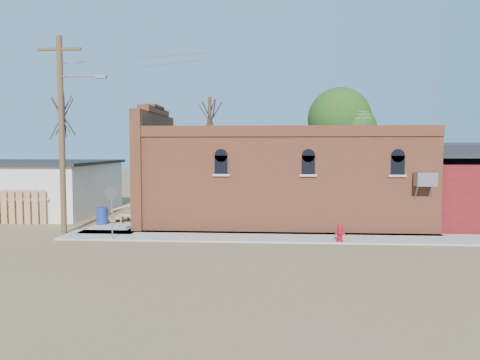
# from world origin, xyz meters

# --- Properties ---
(ground) EXTENTS (120.00, 120.00, 0.00)m
(ground) POSITION_xyz_m (0.00, 0.00, 0.00)
(ground) COLOR brown
(ground) RESTS_ON ground
(sidewalk_south) EXTENTS (19.00, 2.20, 0.08)m
(sidewalk_south) POSITION_xyz_m (1.50, 0.90, 0.04)
(sidewalk_south) COLOR #9E9991
(sidewalk_south) RESTS_ON ground
(sidewalk_west) EXTENTS (2.60, 10.00, 0.08)m
(sidewalk_west) POSITION_xyz_m (-6.30, 6.00, 0.04)
(sidewalk_west) COLOR #9E9991
(sidewalk_west) RESTS_ON ground
(brick_bar) EXTENTS (16.40, 7.97, 6.30)m
(brick_bar) POSITION_xyz_m (1.64, 5.49, 2.34)
(brick_bar) COLOR #A85433
(brick_bar) RESTS_ON ground
(red_shed) EXTENTS (5.40, 6.40, 4.30)m
(red_shed) POSITION_xyz_m (11.50, 5.50, 2.27)
(red_shed) COLOR #5E1018
(red_shed) RESTS_ON ground
(wood_fence) EXTENTS (5.20, 0.10, 1.80)m
(wood_fence) POSITION_xyz_m (-12.80, 3.80, 0.90)
(wood_fence) COLOR #A17748
(wood_fence) RESTS_ON ground
(utility_pole) EXTENTS (3.12, 0.26, 9.00)m
(utility_pole) POSITION_xyz_m (-8.14, 1.20, 4.77)
(utility_pole) COLOR #4D361E
(utility_pole) RESTS_ON ground
(tree_bare_near) EXTENTS (2.80, 2.80, 7.65)m
(tree_bare_near) POSITION_xyz_m (-3.00, 13.00, 5.96)
(tree_bare_near) COLOR #4D382C
(tree_bare_near) RESTS_ON ground
(tree_bare_far) EXTENTS (2.80, 2.80, 8.16)m
(tree_bare_far) POSITION_xyz_m (-14.00, 14.00, 6.36)
(tree_bare_far) COLOR #4D382C
(tree_bare_far) RESTS_ON ground
(tree_leafy) EXTENTS (4.40, 4.40, 8.15)m
(tree_leafy) POSITION_xyz_m (6.00, 13.50, 5.93)
(tree_leafy) COLOR #4D382C
(tree_leafy) RESTS_ON ground
(fire_hydrant) EXTENTS (0.42, 0.41, 0.71)m
(fire_hydrant) POSITION_xyz_m (4.19, -0.00, 0.43)
(fire_hydrant) COLOR #A30918
(fire_hydrant) RESTS_ON sidewalk_south
(stop_sign) EXTENTS (0.45, 0.51, 2.29)m
(stop_sign) POSITION_xyz_m (-5.51, 0.00, 1.84)
(stop_sign) COLOR gray
(stop_sign) RESTS_ON sidewalk_south
(trash_barrel) EXTENTS (0.73, 0.73, 0.87)m
(trash_barrel) POSITION_xyz_m (-7.30, 3.61, 0.52)
(trash_barrel) COLOR navy
(trash_barrel) RESTS_ON sidewalk_west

